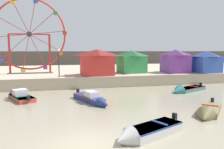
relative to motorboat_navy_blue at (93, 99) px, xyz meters
The scene contains 14 objects.
ground_plane 8.68m from the motorboat_navy_blue, 100.87° to the right, with size 240.00×240.00×0.00m, color gray.
quay_promenade 19.54m from the motorboat_navy_blue, 94.80° to the left, with size 110.00×24.08×1.36m, color #B7A88E.
distant_town_skyline 43.96m from the motorboat_navy_blue, 92.13° to the left, with size 140.00×3.00×4.40m, color #564C47.
motorboat_navy_blue is the anchor object (origin of this frame).
motorboat_faded_red 7.39m from the motorboat_navy_blue, 152.15° to the left, with size 3.18×4.65×1.44m.
motorboat_teal_painted 11.14m from the motorboat_navy_blue, 14.28° to the left, with size 5.31×3.41×1.33m.
motorboat_olive_wood 9.20m from the motorboat_navy_blue, 37.78° to the right, with size 4.17×4.23×1.31m.
motorboat_pale_grey 8.50m from the motorboat_navy_blue, 80.46° to the right, with size 4.42×2.88×1.20m.
ferris_wheel_red_frame 16.83m from the motorboat_navy_blue, 114.75° to the left, with size 10.20×1.20×10.42m.
carnival_booth_green_kiosk 13.86m from the motorboat_navy_blue, 56.53° to the left, with size 4.28×3.48×3.20m.
carnival_booth_purple_stall 17.54m from the motorboat_navy_blue, 36.73° to the left, with size 3.96×3.77×3.33m.
carnival_booth_blue_tent 20.55m from the motorboat_navy_blue, 26.96° to the left, with size 4.32×3.76×3.14m.
carnival_booth_red_striped 10.20m from the motorboat_navy_blue, 77.68° to the left, with size 4.41×3.76×3.35m.
promenade_lamp_near 9.45m from the motorboat_navy_blue, 107.80° to the left, with size 0.32×0.32×3.39m.
Camera 1 is at (-1.34, -10.23, 4.51)m, focal length 35.51 mm.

